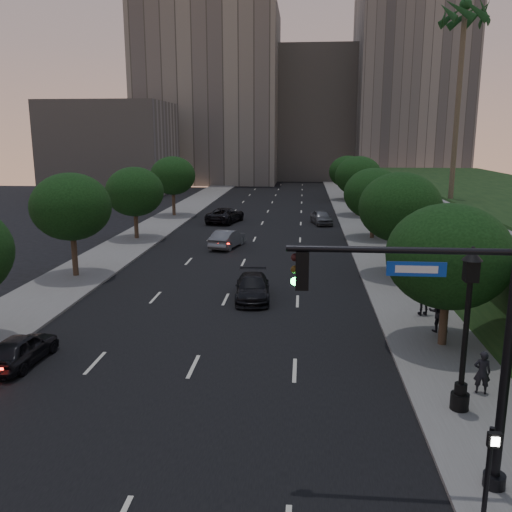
# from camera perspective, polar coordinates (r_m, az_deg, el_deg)

# --- Properties ---
(ground) EXTENTS (160.00, 160.00, 0.00)m
(ground) POSITION_cam_1_polar(r_m,az_deg,el_deg) (17.66, -10.01, -18.08)
(ground) COLOR black
(ground) RESTS_ON ground
(road_surface) EXTENTS (16.00, 140.00, 0.02)m
(road_surface) POSITION_cam_1_polar(r_m,az_deg,el_deg) (45.71, -0.38, 1.30)
(road_surface) COLOR black
(road_surface) RESTS_ON ground
(sidewalk_right) EXTENTS (4.50, 140.00, 0.15)m
(sidewalk_right) POSITION_cam_1_polar(r_m,az_deg,el_deg) (45.90, 12.47, 1.13)
(sidewalk_right) COLOR slate
(sidewalk_right) RESTS_ON ground
(sidewalk_left) EXTENTS (4.50, 140.00, 0.15)m
(sidewalk_left) POSITION_cam_1_polar(r_m,az_deg,el_deg) (47.74, -12.73, 1.55)
(sidewalk_left) COLOR slate
(sidewalk_left) RESTS_ON ground
(parapet_wall) EXTENTS (0.35, 90.00, 0.70)m
(parapet_wall) POSITION_cam_1_polar(r_m,az_deg,el_deg) (43.87, 17.30, 6.00)
(parapet_wall) COLOR slate
(parapet_wall) RESTS_ON embankment
(office_block_left) EXTENTS (26.00, 20.00, 32.00)m
(office_block_left) POSITION_cam_1_polar(r_m,az_deg,el_deg) (108.40, -4.88, 16.26)
(office_block_left) COLOR gray
(office_block_left) RESTS_ON ground
(office_block_mid) EXTENTS (22.00, 18.00, 26.00)m
(office_block_mid) POSITION_cam_1_polar(r_m,az_deg,el_deg) (116.71, 6.07, 14.50)
(office_block_mid) COLOR gray
(office_block_mid) RESTS_ON ground
(office_block_right) EXTENTS (20.00, 22.00, 36.00)m
(office_block_right) POSITION_cam_1_polar(r_m,az_deg,el_deg) (112.75, 15.78, 16.73)
(office_block_right) COLOR gray
(office_block_right) RESTS_ON ground
(office_block_filler) EXTENTS (18.00, 16.00, 14.00)m
(office_block_filler) POSITION_cam_1_polar(r_m,az_deg,el_deg) (89.88, -14.92, 10.92)
(office_block_filler) COLOR gray
(office_block_filler) RESTS_ON ground
(tree_right_a) EXTENTS (5.20, 5.20, 6.24)m
(tree_right_a) POSITION_cam_1_polar(r_m,az_deg,el_deg) (23.95, 19.62, -0.04)
(tree_right_a) COLOR #38281C
(tree_right_a) RESTS_ON ground
(tree_right_b) EXTENTS (5.20, 5.20, 6.74)m
(tree_right_b) POSITION_cam_1_polar(r_m,az_deg,el_deg) (35.44, 14.91, 4.97)
(tree_right_b) COLOR #38281C
(tree_right_b) RESTS_ON ground
(tree_right_c) EXTENTS (5.20, 5.20, 6.24)m
(tree_right_c) POSITION_cam_1_polar(r_m,az_deg,el_deg) (48.27, 12.30, 6.43)
(tree_right_c) COLOR #38281C
(tree_right_c) RESTS_ON ground
(tree_right_d) EXTENTS (5.20, 5.20, 6.74)m
(tree_right_d) POSITION_cam_1_polar(r_m,az_deg,el_deg) (62.09, 10.73, 8.27)
(tree_right_d) COLOR #38281C
(tree_right_d) RESTS_ON ground
(tree_right_e) EXTENTS (5.20, 5.20, 6.24)m
(tree_right_e) POSITION_cam_1_polar(r_m,az_deg,el_deg) (77.03, 9.64, 8.74)
(tree_right_e) COLOR #38281C
(tree_right_e) RESTS_ON ground
(tree_left_b) EXTENTS (5.00, 5.00, 6.71)m
(tree_left_b) POSITION_cam_1_polar(r_m,az_deg,el_deg) (35.97, -18.90, 4.92)
(tree_left_b) COLOR #38281C
(tree_left_b) RESTS_ON ground
(tree_left_c) EXTENTS (5.00, 5.00, 6.34)m
(tree_left_c) POSITION_cam_1_polar(r_m,az_deg,el_deg) (48.11, -12.66, 6.62)
(tree_left_c) COLOR #38281C
(tree_left_c) RESTS_ON ground
(tree_left_d) EXTENTS (5.00, 5.00, 6.71)m
(tree_left_d) POSITION_cam_1_polar(r_m,az_deg,el_deg) (61.52, -8.75, 8.36)
(tree_left_d) COLOR #38281C
(tree_left_d) RESTS_ON ground
(palm_far) EXTENTS (3.20, 3.20, 15.50)m
(palm_far) POSITION_cam_1_polar(r_m,az_deg,el_deg) (46.97, 21.11, 22.46)
(palm_far) COLOR #4C4233
(palm_far) RESTS_ON embankment
(traffic_signal_mast) EXTENTS (5.68, 0.56, 7.00)m
(traffic_signal_mast) POSITION_cam_1_polar(r_m,az_deg,el_deg) (14.34, 20.78, -9.87)
(traffic_signal_mast) COLOR black
(traffic_signal_mast) RESTS_ON ground
(street_lamp) EXTENTS (0.64, 0.64, 5.62)m
(street_lamp) POSITION_cam_1_polar(r_m,az_deg,el_deg) (18.71, 21.16, -8.03)
(street_lamp) COLOR black
(street_lamp) RESTS_ON ground
(pedestrian_signal) EXTENTS (0.30, 0.33, 2.50)m
(pedestrian_signal) POSITION_cam_1_polar(r_m,az_deg,el_deg) (14.31, 23.36, -19.62)
(pedestrian_signal) COLOR black
(pedestrian_signal) RESTS_ON ground
(sedan_near_left) EXTENTS (1.74, 3.85, 1.28)m
(sedan_near_left) POSITION_cam_1_polar(r_m,az_deg,el_deg) (23.77, -23.48, -8.97)
(sedan_near_left) COLOR black
(sedan_near_left) RESTS_ON ground
(sedan_mid_left) EXTENTS (2.62, 4.76, 1.49)m
(sedan_mid_left) POSITION_cam_1_polar(r_m,az_deg,el_deg) (44.09, -3.01, 1.83)
(sedan_mid_left) COLOR #5C5F63
(sedan_mid_left) RESTS_ON ground
(sedan_far_left) EXTENTS (3.87, 6.14, 1.58)m
(sedan_far_left) POSITION_cam_1_polar(r_m,az_deg,el_deg) (56.96, -3.24, 4.32)
(sedan_far_left) COLOR black
(sedan_far_left) RESTS_ON ground
(sedan_near_right) EXTENTS (2.24, 4.74, 1.34)m
(sedan_near_right) POSITION_cam_1_polar(r_m,az_deg,el_deg) (30.21, -0.37, -3.33)
(sedan_near_right) COLOR black
(sedan_near_right) RESTS_ON ground
(sedan_far_right) EXTENTS (2.51, 4.52, 1.45)m
(sedan_far_right) POSITION_cam_1_polar(r_m,az_deg,el_deg) (56.12, 6.89, 4.06)
(sedan_far_right) COLOR #585A5F
(sedan_far_right) RESTS_ON ground
(pedestrian_a) EXTENTS (0.62, 0.46, 1.55)m
(pedestrian_a) POSITION_cam_1_polar(r_m,az_deg,el_deg) (20.74, 22.71, -11.22)
(pedestrian_a) COLOR black
(pedestrian_a) RESTS_ON sidewalk_right
(pedestrian_b) EXTENTS (1.03, 0.87, 1.88)m
(pedestrian_b) POSITION_cam_1_polar(r_m,az_deg,el_deg) (26.17, 18.70, -5.59)
(pedestrian_b) COLOR black
(pedestrian_b) RESTS_ON sidewalk_right
(pedestrian_c) EXTENTS (1.18, 0.67, 1.89)m
(pedestrian_c) POSITION_cam_1_polar(r_m,az_deg,el_deg) (28.28, 17.31, -4.13)
(pedestrian_c) COLOR black
(pedestrian_c) RESTS_ON sidewalk_right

